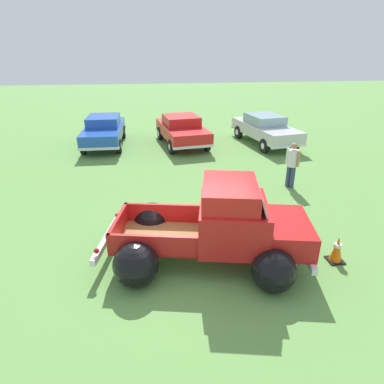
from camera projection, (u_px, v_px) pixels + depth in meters
name	position (u px, v px, depth m)	size (l,w,h in m)	color
ground_plane	(203.00, 258.00, 7.71)	(80.00, 80.00, 0.00)	#609347
vintage_pickup_truck	(221.00, 231.00, 7.38)	(4.90, 3.44, 1.96)	black
show_car_0	(104.00, 130.00, 16.25)	(1.86, 4.40, 1.43)	black
show_car_1	(182.00, 129.00, 16.34)	(2.50, 4.41, 1.43)	black
show_car_2	(265.00, 128.00, 16.55)	(2.53, 4.67, 1.43)	black
spectator_0	(292.00, 163.00, 11.28)	(0.47, 0.49, 1.59)	navy
lane_cone_0	(337.00, 249.00, 7.50)	(0.36, 0.36, 0.63)	black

